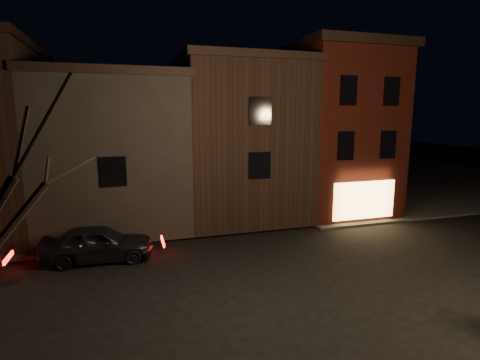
# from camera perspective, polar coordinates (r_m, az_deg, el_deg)

# --- Properties ---
(ground) EXTENTS (120.00, 120.00, 0.00)m
(ground) POSITION_cam_1_polar(r_m,az_deg,el_deg) (15.10, 4.69, -14.89)
(ground) COLOR black
(ground) RESTS_ON ground
(sidewalk_far_right) EXTENTS (30.00, 30.00, 0.12)m
(sidewalk_far_right) POSITION_cam_1_polar(r_m,az_deg,el_deg) (41.74, 20.19, 0.69)
(sidewalk_far_right) COLOR #2D2B28
(sidewalk_far_right) RESTS_ON ground
(corner_building) EXTENTS (6.50, 8.50, 10.50)m
(corner_building) POSITION_cam_1_polar(r_m,az_deg,el_deg) (25.80, 13.67, 7.60)
(corner_building) COLOR #41110B
(corner_building) RESTS_ON ground
(row_building_a) EXTENTS (7.30, 10.30, 9.40)m
(row_building_a) POSITION_cam_1_polar(r_m,az_deg,el_deg) (24.18, -1.12, 6.39)
(row_building_a) COLOR black
(row_building_a) RESTS_ON ground
(row_building_b) EXTENTS (7.80, 10.30, 8.40)m
(row_building_b) POSITION_cam_1_polar(r_m,az_deg,el_deg) (23.29, -18.58, 4.51)
(row_building_b) COLOR black
(row_building_b) RESTS_ON ground
(parked_car_a) EXTENTS (4.79, 2.23, 1.59)m
(parked_car_a) POSITION_cam_1_polar(r_m,az_deg,el_deg) (17.66, -20.83, -9.00)
(parked_car_a) COLOR black
(parked_car_a) RESTS_ON ground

